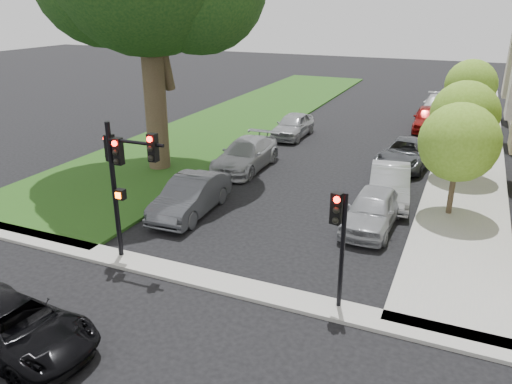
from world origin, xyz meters
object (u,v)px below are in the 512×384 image
at_px(car_parked_5, 191,196).
at_px(small_tree_c, 471,85).
at_px(car_parked_7, 293,125).
at_px(car_parked_6, 246,154).
at_px(car_parked_0, 373,209).
at_px(car_parked_3, 428,119).
at_px(small_tree_b, 465,115).
at_px(car_parked_4, 437,105).
at_px(car_cross_near, 13,327).
at_px(car_parked_2, 407,153).
at_px(traffic_signal_main, 122,168).
at_px(traffic_signal_secondary, 339,230).
at_px(small_tree_a, 459,142).
at_px(car_parked_1, 389,184).

bearing_deg(car_parked_5, small_tree_c, 59.61).
bearing_deg(car_parked_7, car_parked_6, -90.73).
xyz_separation_m(car_parked_0, car_parked_3, (0.35, 17.01, 0.05)).
distance_m(small_tree_b, car_parked_4, 15.53).
relative_size(car_cross_near, car_parked_4, 0.95).
xyz_separation_m(car_parked_2, car_parked_5, (-7.23, -10.06, 0.06)).
bearing_deg(car_parked_7, car_cross_near, -88.53).
distance_m(car_parked_3, car_parked_7, 9.39).
xyz_separation_m(traffic_signal_main, car_parked_6, (-0.50, 10.46, -2.49)).
xyz_separation_m(traffic_signal_secondary, car_parked_7, (-7.52, 17.58, -1.71)).
xyz_separation_m(traffic_signal_main, car_parked_7, (-0.43, 17.54, -2.50)).
relative_size(car_parked_0, car_parked_5, 0.94).
distance_m(small_tree_c, car_parked_3, 3.33).
height_order(car_parked_5, car_parked_7, car_parked_5).
height_order(small_tree_c, traffic_signal_main, small_tree_c).
bearing_deg(car_parked_0, car_parked_4, 90.72).
relative_size(small_tree_a, traffic_signal_main, 0.98).
relative_size(small_tree_b, car_parked_0, 1.08).
bearing_deg(car_parked_6, small_tree_b, 15.03).
height_order(car_cross_near, car_parked_4, car_parked_4).
bearing_deg(car_parked_1, car_parked_0, -100.84).
bearing_deg(car_parked_4, car_parked_5, -108.86).
distance_m(small_tree_c, car_cross_near, 29.44).
height_order(small_tree_a, car_parked_5, small_tree_a).
xyz_separation_m(traffic_signal_main, traffic_signal_secondary, (7.09, -0.04, -0.79)).
xyz_separation_m(car_parked_4, car_parked_7, (-7.82, -10.90, 0.05)).
distance_m(car_cross_near, car_parked_2, 20.45).
bearing_deg(car_cross_near, car_parked_5, 6.88).
height_order(traffic_signal_secondary, car_parked_5, traffic_signal_secondary).
bearing_deg(car_parked_4, car_parked_1, -92.54).
bearing_deg(small_tree_a, traffic_signal_secondary, -107.04).
bearing_deg(car_parked_6, traffic_signal_main, -87.75).
bearing_deg(car_parked_6, car_parked_2, 26.12).
bearing_deg(car_parked_1, car_parked_5, -155.59).
bearing_deg(car_parked_3, car_parked_2, -94.61).
bearing_deg(car_cross_near, car_parked_4, -7.29).
relative_size(traffic_signal_main, car_parked_3, 1.00).
distance_m(traffic_signal_secondary, car_parked_1, 9.07).
bearing_deg(car_parked_0, car_parked_7, 124.09).
relative_size(small_tree_b, traffic_signal_main, 1.01).
distance_m(car_cross_near, car_parked_7, 22.53).
distance_m(small_tree_a, car_parked_7, 13.90).
xyz_separation_m(traffic_signal_main, car_cross_near, (0.22, -4.98, -2.62)).
bearing_deg(small_tree_b, car_parked_3, 103.57).
xyz_separation_m(car_parked_3, car_parked_6, (-7.81, -12.39, -0.04)).
bearing_deg(car_parked_4, car_parked_6, -115.34).
bearing_deg(car_parked_6, car_parked_7, 88.98).
bearing_deg(small_tree_a, car_parked_1, 165.93).
bearing_deg(small_tree_b, car_parked_2, 158.30).
height_order(traffic_signal_main, car_parked_0, traffic_signal_main).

